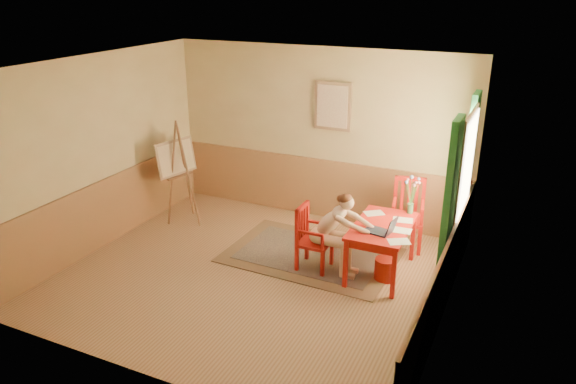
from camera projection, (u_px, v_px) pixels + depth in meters
The scene contains 14 objects.
room at pixel (252, 178), 6.94m from camera, with size 5.04×4.54×2.84m.
wainscot at pixel (280, 219), 7.94m from camera, with size 5.00×4.50×1.00m.
window at pixel (461, 182), 6.94m from camera, with size 0.12×2.01×2.20m.
wall_portrait at pixel (333, 106), 8.52m from camera, with size 0.60×0.05×0.76m.
rug at pixel (311, 255), 7.95m from camera, with size 2.44×1.66×0.02m.
table at pixel (382, 231), 7.26m from camera, with size 0.73×1.21×0.72m.
chair_left at pixel (312, 238), 7.46m from camera, with size 0.43×0.41×0.92m.
chair_back at pixel (408, 214), 8.07m from camera, with size 0.54×0.56×1.04m.
figure at pixel (334, 229), 7.27m from camera, with size 0.86×0.38×1.17m.
laptop at pixel (382, 230), 6.98m from camera, with size 0.43×0.30×0.24m.
papers at pixel (394, 226), 7.19m from camera, with size 0.86×1.03×0.00m.
vase at pixel (411, 197), 7.52m from camera, with size 0.19×0.26×0.53m.
wastebasket at pixel (385, 269), 7.28m from camera, with size 0.28×0.28×0.30m, color #B22215.
easel at pixel (178, 162), 8.81m from camera, with size 0.63×0.76×1.69m.
Camera 1 is at (3.16, -5.73, 3.75)m, focal length 34.19 mm.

